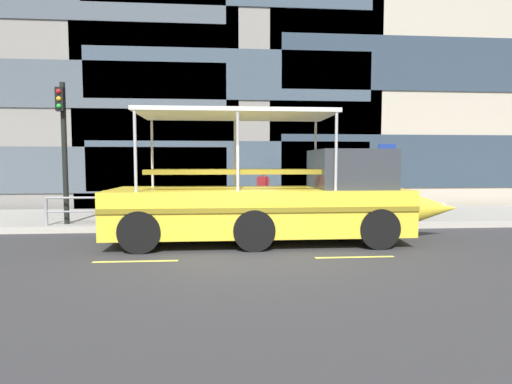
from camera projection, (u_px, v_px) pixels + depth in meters
ground_plane at (246, 253)px, 9.36m from camera, size 120.00×120.00×0.00m
sidewalk at (238, 217)px, 14.92m from camera, size 32.00×4.80×0.18m
curb_edge at (241, 228)px, 12.45m from camera, size 32.00×0.18×0.18m
lane_centreline at (248, 259)px, 8.73m from camera, size 25.80×0.12×0.01m
office_tower_right at (366, 13)px, 23.47m from camera, size 12.78×11.99×21.82m
curb_guardrail at (234, 204)px, 12.72m from camera, size 11.60×0.09×0.89m
traffic_light_pole at (63, 139)px, 12.41m from camera, size 0.24×0.46×4.41m
parking_sign at (386, 168)px, 13.64m from camera, size 0.60×0.12×2.57m
duck_tour_boat at (278, 201)px, 10.66m from camera, size 9.55×2.57×3.42m
pedestrian_near_bow at (361, 189)px, 13.95m from camera, size 0.45×0.29×1.67m
pedestrian_mid_left at (263, 188)px, 14.13m from camera, size 0.41×0.34×1.71m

